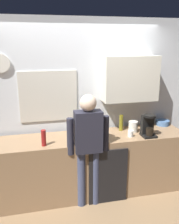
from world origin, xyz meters
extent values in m
plane|color=#8C6D4C|center=(0.00, 0.00, 0.00)|extent=(8.00, 8.00, 0.00)
cube|color=#937251|center=(0.00, 0.30, 0.45)|extent=(3.11, 0.64, 0.91)
cube|color=black|center=(0.28, -0.03, 0.41)|extent=(0.56, 0.02, 0.82)
cube|color=silver|center=(0.00, 0.73, 1.30)|extent=(4.71, 0.10, 2.60)
cube|color=beige|center=(-0.46, 0.67, 1.46)|extent=(0.86, 0.02, 0.76)
cube|color=#8CA5C6|center=(-0.46, 0.67, 1.46)|extent=(0.80, 0.02, 0.70)
cube|color=silver|center=(0.77, 0.52, 1.71)|extent=(0.84, 0.32, 0.68)
cylinder|color=silver|center=(-1.10, 0.66, 1.96)|extent=(0.26, 0.03, 0.26)
cube|color=black|center=(0.93, 0.11, 0.92)|extent=(0.20, 0.20, 0.03)
cube|color=black|center=(0.93, 0.17, 1.08)|extent=(0.18, 0.08, 0.28)
cylinder|color=black|center=(0.93, 0.08, 0.99)|extent=(0.11, 0.11, 0.11)
cylinder|color=black|center=(0.93, 0.11, 1.22)|extent=(0.17, 0.17, 0.03)
cylinder|color=#2D8C33|center=(0.18, 0.20, 1.05)|extent=(0.09, 0.09, 0.28)
cylinder|color=olive|center=(0.63, 0.45, 1.03)|extent=(0.06, 0.06, 0.25)
cylinder|color=maroon|center=(-0.58, 0.12, 1.02)|extent=(0.06, 0.06, 0.22)
cylinder|color=#3351B2|center=(0.27, 0.47, 0.96)|extent=(0.08, 0.08, 0.10)
cylinder|color=white|center=(0.67, 0.16, 0.95)|extent=(0.08, 0.08, 0.10)
cylinder|color=#4C72A5|center=(1.40, 0.54, 0.95)|extent=(0.22, 0.22, 0.08)
cylinder|color=blue|center=(-0.05, 0.44, 0.98)|extent=(0.06, 0.06, 0.15)
cone|color=white|center=(-0.05, 0.44, 1.07)|extent=(0.02, 0.02, 0.03)
cylinder|color=silver|center=(0.78, 0.34, 0.99)|extent=(0.14, 0.14, 0.17)
cylinder|color=#3F4766|center=(-0.10, 0.00, 0.41)|extent=(0.12, 0.12, 0.82)
cylinder|color=#3F4766|center=(0.10, 0.00, 0.41)|extent=(0.12, 0.12, 0.82)
cube|color=#262633|center=(0.00, 0.00, 1.10)|extent=(0.36, 0.20, 0.56)
sphere|color=beige|center=(0.00, 0.00, 1.49)|extent=(0.22, 0.22, 0.22)
cylinder|color=#262633|center=(-0.24, 0.00, 1.05)|extent=(0.09, 0.09, 0.50)
cylinder|color=#262633|center=(0.24, 0.00, 1.05)|extent=(0.09, 0.09, 0.50)
camera|label=1|loc=(-0.67, -2.98, 2.23)|focal=39.44mm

